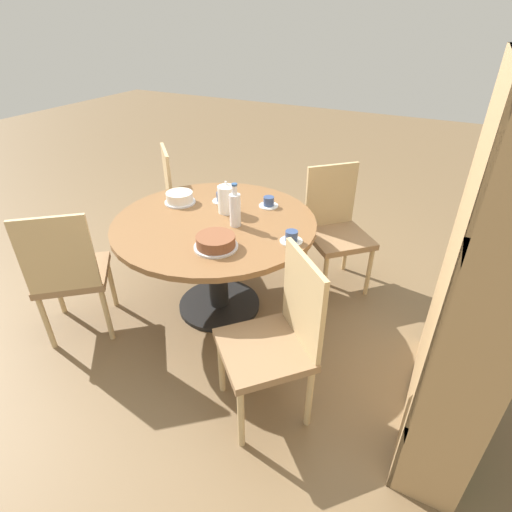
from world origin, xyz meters
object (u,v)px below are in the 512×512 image
at_px(cake_main, 216,242).
at_px(bookshelf, 473,279).
at_px(coffee_pot, 226,198).
at_px(chair_b, 336,227).
at_px(water_bottle, 235,209).
at_px(chair_d, 69,272).
at_px(cup_a, 269,203).
at_px(chair_a, 277,338).
at_px(cup_b, 291,237).
at_px(cup_c, 222,198).
at_px(chair_c, 186,198).
at_px(cake_second, 180,198).

bearing_deg(cake_main, bookshelf, 92.39).
bearing_deg(coffee_pot, chair_b, 132.03).
xyz_separation_m(chair_b, coffee_pot, (0.55, -0.61, 0.32)).
xyz_separation_m(coffee_pot, water_bottle, (0.15, 0.15, 0.01)).
xyz_separation_m(chair_d, coffee_pot, (-0.79, 0.67, 0.32)).
height_order(chair_b, cup_a, chair_b).
bearing_deg(chair_a, chair_d, -134.16).
distance_m(cup_b, cup_c, 0.73).
bearing_deg(coffee_pot, cup_c, -137.18).
height_order(chair_c, chair_d, same).
bearing_deg(cup_b, water_bottle, -94.29).
xyz_separation_m(chair_a, cup_a, (-0.94, -0.50, 0.25)).
distance_m(coffee_pot, cup_c, 0.19).
bearing_deg(cup_b, chair_a, 16.81).
bearing_deg(cup_c, bookshelf, 72.25).
height_order(water_bottle, cup_c, water_bottle).
distance_m(bookshelf, cake_main, 1.30).
relative_size(coffee_pot, water_bottle, 0.79).
xyz_separation_m(chair_b, cup_a, (0.34, -0.40, 0.25)).
bearing_deg(cake_second, cup_a, 111.83).
relative_size(coffee_pot, cake_main, 0.86).
bearing_deg(chair_b, chair_d, -177.92).
height_order(bookshelf, cup_b, bookshelf).
relative_size(chair_b, bookshelf, 0.53).
height_order(coffee_pot, cake_second, coffee_pot).
bearing_deg(chair_c, coffee_pot, -168.12).
height_order(cup_a, cup_b, same).
relative_size(chair_a, cup_c, 6.87).
relative_size(cake_second, cup_b, 1.61).
bearing_deg(chair_d, cake_second, -151.66).
xyz_separation_m(chair_b, chair_d, (1.34, -1.28, 0.00)).
bearing_deg(chair_d, cup_a, -171.55).
bearing_deg(chair_d, chair_a, 142.43).
bearing_deg(water_bottle, cup_b, 85.71).
relative_size(chair_a, chair_b, 1.00).
relative_size(cake_main, cup_c, 1.90).
xyz_separation_m(chair_b, bookshelf, (0.93, 0.87, 0.38)).
distance_m(water_bottle, cake_main, 0.30).
relative_size(chair_c, coffee_pot, 4.20).
distance_m(chair_d, cup_a, 1.36).
distance_m(chair_d, bookshelf, 2.22).
bearing_deg(chair_c, cake_second, 169.72).
bearing_deg(chair_d, cake_main, 162.32).
xyz_separation_m(chair_a, bookshelf, (-0.35, 0.77, 0.38)).
bearing_deg(cup_c, chair_a, 44.00).
distance_m(chair_b, water_bottle, 0.90).
relative_size(bookshelf, water_bottle, 6.27).
relative_size(bookshelf, cake_second, 8.11).
xyz_separation_m(chair_c, bookshelf, (0.85, 2.18, 0.38)).
relative_size(bookshelf, coffee_pot, 7.96).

